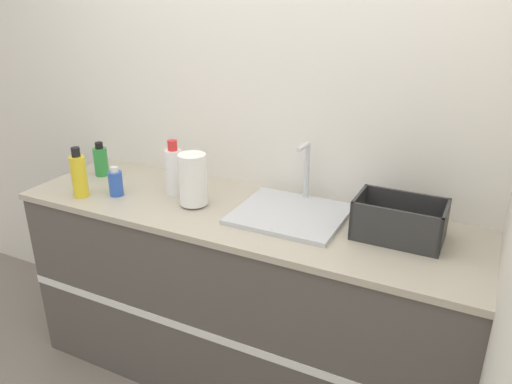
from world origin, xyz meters
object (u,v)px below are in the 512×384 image
Objects in this scene: bottle_white_spray at (174,171)px; bottle_yellow at (79,175)px; bottle_blue at (116,183)px; bottle_green at (101,161)px; paper_towel_roll at (193,180)px; dish_rack at (399,224)px; sink at (291,212)px.

bottle_yellow is at bearing -149.75° from bottle_white_spray.
bottle_green reaches higher than bottle_blue.
paper_towel_roll is 1.72× the size of bottle_blue.
bottle_blue is 0.29m from bottle_white_spray.
bottle_green is (-1.57, 0.02, 0.02)m from dish_rack.
dish_rack reaches higher than bottle_blue.
paper_towel_roll is at bearing -173.93° from dish_rack.
sink is 0.86m from bottle_blue.
paper_towel_roll is at bearing 15.31° from bottle_yellow.
paper_towel_roll is 0.57m from bottle_yellow.
paper_towel_roll is 0.67m from bottle_green.
paper_towel_roll is (-0.44, -0.10, 0.11)m from sink.
bottle_white_spray is (0.24, 0.14, 0.06)m from bottle_blue.
dish_rack is 1.92× the size of bottle_green.
bottle_green is (-0.26, 0.18, 0.02)m from bottle_blue.
bottle_blue is at bearing -173.03° from dish_rack.
bottle_green is at bearing 144.86° from bottle_blue.
paper_towel_roll is at bearing -10.02° from bottle_green.
bottle_blue is at bearing -170.99° from paper_towel_roll.
dish_rack is (0.91, 0.10, -0.06)m from paper_towel_roll.
bottle_yellow reaches higher than bottle_green.
paper_towel_roll is at bearing -25.87° from bottle_white_spray.
bottle_white_spray reaches higher than paper_towel_roll.
bottle_white_spray is at bearing -178.93° from dish_rack.
bottle_white_spray reaches higher than bottle_yellow.
sink is 1.35× the size of dish_rack.
paper_towel_roll is at bearing 9.01° from bottle_blue.
sink reaches higher than bottle_yellow.
bottle_blue is (-1.31, -0.16, 0.00)m from dish_rack.
bottle_blue is 0.59× the size of bottle_yellow.
sink reaches higher than dish_rack.
sink is 0.47m from paper_towel_roll.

